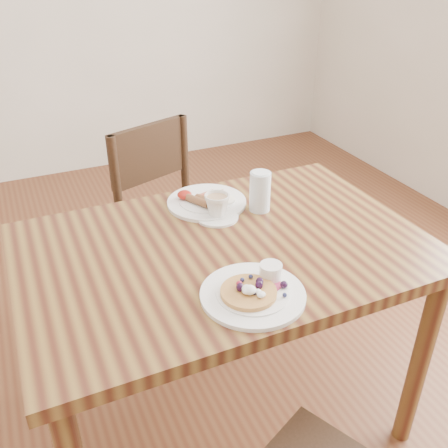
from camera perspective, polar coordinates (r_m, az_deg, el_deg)
name	(u,v)px	position (r m, az deg, el deg)	size (l,w,h in m)	color
ground	(224,414)	(1.99, 0.00, -20.88)	(5.00, 5.00, 0.00)	#5B2D1A
dining_table	(224,271)	(1.54, 0.00, -5.44)	(1.20, 0.80, 0.75)	brown
chair_far	(173,220)	(2.14, -5.85, 0.51)	(0.54, 0.54, 0.88)	black
pancake_plate	(254,291)	(1.28, 3.46, -7.65)	(0.27, 0.27, 0.06)	white
breakfast_plate	(206,201)	(1.70, -2.11, 2.62)	(0.27, 0.27, 0.04)	white
teacup_saucer	(217,208)	(1.61, -0.81, 1.88)	(0.14, 0.14, 0.08)	white
water_glass	(260,192)	(1.65, 4.13, 3.72)	(0.07, 0.07, 0.13)	silver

